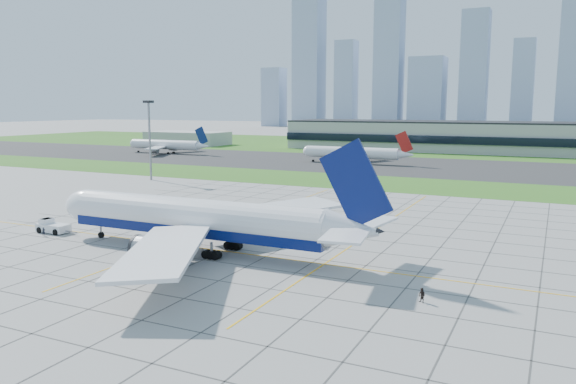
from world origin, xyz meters
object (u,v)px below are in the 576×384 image
Objects in this scene: light_mast at (149,130)px; distant_jet_1 at (353,153)px; airliner at (198,220)px; distant_jet_0 at (166,145)px; crew_near at (44,232)px; crew_far at (422,295)px; pushback_tug at (52,227)px.

distant_jet_1 is (41.99, 78.45, -11.69)m from light_mast.
light_mast is 96.00m from airliner.
distant_jet_0 and distant_jet_1 have the same top height.
distant_jet_0 is at bearing 125.12° from light_mast.
crew_far reaches higher than crew_near.
distant_jet_1 is at bearing 99.08° from airliner.
distant_jet_0 is at bearing 120.77° from pushback_tug.
light_mast reaches higher than pushback_tug.
light_mast is 13.81× the size of crew_far.
light_mast is 0.41× the size of airliner.
light_mast reaches higher than distant_jet_1.
distant_jet_0 is 1.00× the size of distant_jet_1.
airliner is 39.22× the size of crew_near.
light_mast reaches higher than crew_far.
distant_jet_0 is at bearing 129.08° from airliner.
airliner reaches higher than distant_jet_0.
crew_near is 71.31m from crew_far.
airliner is 33.67× the size of crew_far.
pushback_tug is 0.20× the size of distant_jet_1.
airliner is 198.52m from distant_jet_0.
light_mast is 131.53m from crew_far.
pushback_tug is at bearing -93.43° from distant_jet_1.
distant_jet_1 is at bearing 86.31° from pushback_tug.
light_mast is 81.25m from crew_near.
crew_near is (34.03, -72.16, -15.39)m from light_mast.
pushback_tug is 5.85× the size of crew_near.
pushback_tug is (33.12, -69.43, -15.03)m from light_mast.
airliner is at bearing -50.66° from distant_jet_0.
crew_far is (38.96, -8.85, -4.37)m from airliner.
airliner is (66.17, -68.69, -10.88)m from light_mast.
crew_far is at bearing -36.41° from light_mast.
light_mast is 89.74m from distant_jet_1.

